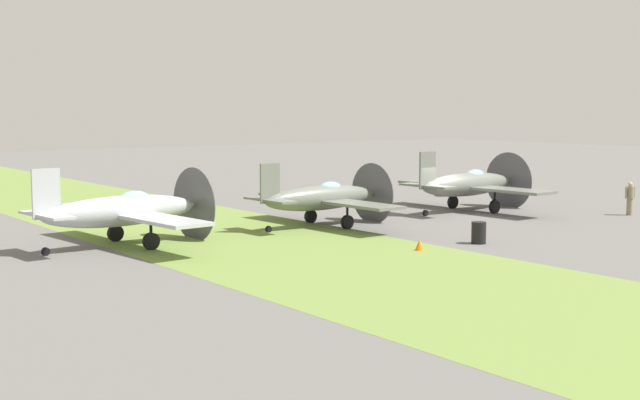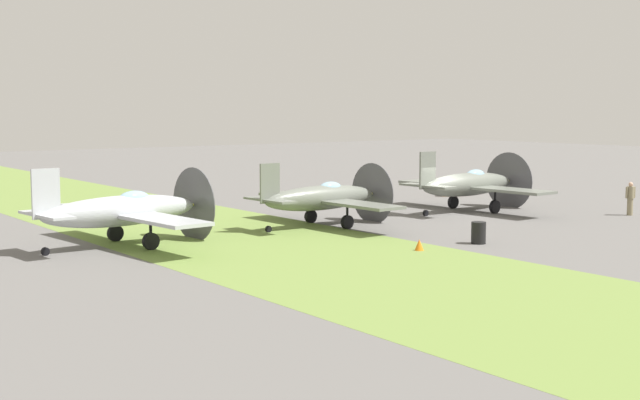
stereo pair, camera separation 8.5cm
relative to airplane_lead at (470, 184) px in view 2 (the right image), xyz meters
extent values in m
plane|color=#605E5B|center=(0.32, -2.43, -1.45)|extent=(160.00, 160.00, 0.00)
cube|color=olive|center=(0.32, -15.09, -1.45)|extent=(120.00, 11.00, 0.01)
ellipsoid|color=slate|center=(0.01, -0.16, 0.01)|extent=(1.59, 6.90, 1.25)
cube|color=slate|center=(-0.01, 0.25, -0.15)|extent=(9.74, 2.19, 0.14)
cube|color=slate|center=(0.16, -3.27, 0.91)|extent=(0.16, 1.11, 1.91)
cube|color=slate|center=(0.16, -3.27, 0.11)|extent=(3.26, 1.07, 0.10)
cone|color=#B7B24C|center=(-0.17, 3.51, 0.01)|extent=(0.68, 0.74, 0.64)
cylinder|color=#4C4C51|center=(-0.16, 3.31, 0.01)|extent=(3.22, 0.20, 3.22)
ellipsoid|color=#8CB2C6|center=(-0.02, 0.45, 0.44)|extent=(0.77, 1.44, 0.70)
cylinder|color=black|center=(-1.48, 0.27, -1.11)|extent=(0.26, 0.69, 0.68)
cylinder|color=black|center=(-1.48, 0.27, -0.63)|extent=(0.12, 0.12, 0.97)
cylinder|color=black|center=(1.44, 0.42, -1.11)|extent=(0.26, 0.69, 0.68)
cylinder|color=black|center=(1.44, 0.42, -0.63)|extent=(0.12, 0.12, 0.97)
cylinder|color=black|center=(0.17, -3.37, -1.29)|extent=(0.14, 0.33, 0.32)
ellipsoid|color=slate|center=(0.11, -10.06, -0.09)|extent=(1.41, 6.42, 1.16)
cube|color=slate|center=(0.10, -9.68, -0.23)|extent=(9.06, 1.94, 0.13)
cube|color=slate|center=(0.23, -12.96, 0.75)|extent=(0.13, 1.04, 1.78)
cube|color=slate|center=(0.23, -12.96, 0.00)|extent=(3.03, 0.96, 0.09)
cone|color=#B7B24C|center=(-0.02, -6.63, -0.09)|extent=(0.63, 0.68, 0.60)
cylinder|color=#4C4C51|center=(-0.01, -6.82, -0.09)|extent=(3.00, 0.15, 3.00)
ellipsoid|color=#8CB2C6|center=(0.09, -9.49, 0.31)|extent=(0.71, 1.34, 0.66)
cylinder|color=black|center=(-1.26, -9.64, -1.13)|extent=(0.23, 0.65, 0.64)
cylinder|color=black|center=(-1.26, -9.64, -0.68)|extent=(0.11, 0.11, 0.90)
cylinder|color=black|center=(1.46, -9.53, -1.13)|extent=(0.23, 0.65, 0.64)
cylinder|color=black|center=(1.46, -9.53, -0.68)|extent=(0.11, 0.11, 0.90)
cylinder|color=black|center=(0.23, -13.06, -1.30)|extent=(0.12, 0.30, 0.30)
ellipsoid|color=#B2B7BC|center=(0.06, -19.97, -0.01)|extent=(1.80, 6.86, 1.24)
cube|color=#B2B7BC|center=(0.03, -19.57, -0.16)|extent=(9.68, 2.50, 0.14)
cube|color=#B2B7BC|center=(0.32, -23.05, 0.89)|extent=(0.19, 1.10, 1.89)
cube|color=#B2B7BC|center=(0.32, -23.05, 0.09)|extent=(3.25, 1.16, 0.10)
cone|color=#B7B24C|center=(-0.25, -16.35, -0.01)|extent=(0.69, 0.75, 0.64)
cylinder|color=#4C4C51|center=(-0.23, -16.55, -0.01)|extent=(3.18, 0.31, 3.19)
ellipsoid|color=#8CB2C6|center=(0.01, -19.38, 0.42)|extent=(0.81, 1.45, 0.70)
cylinder|color=black|center=(-1.42, -19.60, -1.11)|extent=(0.28, 0.69, 0.68)
cylinder|color=black|center=(-1.42, -19.60, -0.64)|extent=(0.12, 0.12, 0.96)
cylinder|color=black|center=(1.46, -19.35, -1.11)|extent=(0.28, 0.69, 0.68)
cylinder|color=black|center=(1.46, -19.35, -0.64)|extent=(0.12, 0.12, 0.96)
cylinder|color=black|center=(0.33, -23.15, -1.29)|extent=(0.15, 0.33, 0.32)
cylinder|color=#847A5B|center=(6.20, 5.40, -1.01)|extent=(0.30, 0.30, 0.88)
cylinder|color=#847A5B|center=(6.20, 5.40, -0.26)|extent=(0.38, 0.38, 0.62)
sphere|color=tan|center=(6.20, 5.40, 0.16)|extent=(0.23, 0.23, 0.23)
cylinder|color=#847A5B|center=(6.25, 5.65, -0.26)|extent=(0.11, 0.11, 0.59)
cylinder|color=#847A5B|center=(6.14, 5.14, -0.26)|extent=(0.11, 0.11, 0.59)
cylinder|color=black|center=(8.04, -7.88, -1.00)|extent=(0.60, 0.60, 0.90)
cube|color=olive|center=(-6.35, 4.85, -1.13)|extent=(1.27, 1.27, 0.64)
cone|color=orange|center=(7.84, -11.00, -1.23)|extent=(0.36, 0.36, 0.44)
camera|label=1|loc=(32.17, -33.93, 4.09)|focal=48.32mm
camera|label=2|loc=(32.22, -33.86, 4.09)|focal=48.32mm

